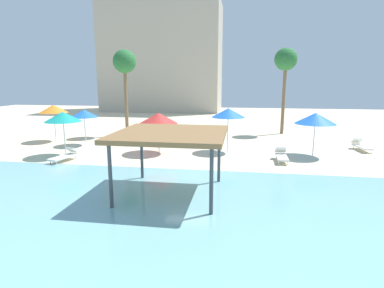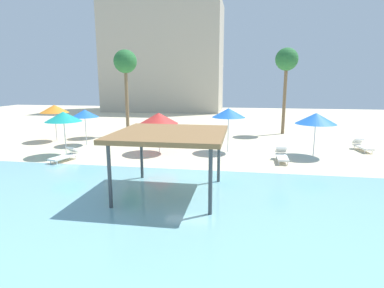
{
  "view_description": "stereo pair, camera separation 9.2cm",
  "coord_description": "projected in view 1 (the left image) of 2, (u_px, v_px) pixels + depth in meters",
  "views": [
    {
      "loc": [
        2.44,
        -14.15,
        4.62
      ],
      "look_at": [
        -0.1,
        2.0,
        1.3
      ],
      "focal_mm": 29.51,
      "sensor_mm": 36.0,
      "label": 1
    },
    {
      "loc": [
        2.53,
        -14.14,
        4.62
      ],
      "look_at": [
        -0.1,
        2.0,
        1.3
      ],
      "focal_mm": 29.51,
      "sensor_mm": 36.0,
      "label": 2
    }
  ],
  "objects": [
    {
      "name": "ground_plane",
      "position": [
        187.0,
        179.0,
        14.99
      ],
      "size": [
        80.0,
        80.0,
        0.0
      ],
      "primitive_type": "plane",
      "color": "beige"
    },
    {
      "name": "lagoon_water",
      "position": [
        159.0,
        229.0,
        9.91
      ],
      "size": [
        44.0,
        13.5,
        0.04
      ],
      "primitive_type": "cube",
      "color": "#7AB7C1",
      "rests_on": "ground"
    },
    {
      "name": "shade_pavilion",
      "position": [
        171.0,
        136.0,
        12.55
      ],
      "size": [
        4.34,
        4.34,
        2.61
      ],
      "color": "#42474C",
      "rests_on": "ground"
    },
    {
      "name": "beach_umbrella_blue_0",
      "position": [
        228.0,
        113.0,
        20.29
      ],
      "size": [
        2.16,
        2.16,
        2.85
      ],
      "color": "silver",
      "rests_on": "ground"
    },
    {
      "name": "beach_umbrella_red_1",
      "position": [
        158.0,
        118.0,
        20.03
      ],
      "size": [
        2.48,
        2.48,
        2.59
      ],
      "color": "silver",
      "rests_on": "ground"
    },
    {
      "name": "beach_umbrella_orange_3",
      "position": [
        53.0,
        109.0,
        23.87
      ],
      "size": [
        2.14,
        2.14,
        2.77
      ],
      "color": "silver",
      "rests_on": "ground"
    },
    {
      "name": "beach_umbrella_teal_4",
      "position": [
        63.0,
        117.0,
        19.21
      ],
      "size": [
        2.2,
        2.2,
        2.73
      ],
      "color": "silver",
      "rests_on": "ground"
    },
    {
      "name": "beach_umbrella_blue_6",
      "position": [
        315.0,
        118.0,
        19.17
      ],
      "size": [
        2.46,
        2.46,
        2.67
      ],
      "color": "silver",
      "rests_on": "ground"
    },
    {
      "name": "beach_umbrella_blue_7",
      "position": [
        84.0,
        114.0,
        22.49
      ],
      "size": [
        1.96,
        1.96,
        2.55
      ],
      "color": "silver",
      "rests_on": "ground"
    },
    {
      "name": "lounge_chair_0",
      "position": [
        361.0,
        145.0,
        21.09
      ],
      "size": [
        0.83,
        1.96,
        0.74
      ],
      "rotation": [
        0.0,
        0.0,
        -1.44
      ],
      "color": "white",
      "rests_on": "ground"
    },
    {
      "name": "lounge_chair_1",
      "position": [
        282.0,
        155.0,
        18.31
      ],
      "size": [
        0.62,
        1.9,
        0.74
      ],
      "rotation": [
        0.0,
        0.0,
        -1.58
      ],
      "color": "white",
      "rests_on": "ground"
    },
    {
      "name": "lounge_chair_2",
      "position": [
        65.0,
        155.0,
        18.29
      ],
      "size": [
        1.05,
        1.99,
        0.74
      ],
      "rotation": [
        0.0,
        0.0,
        -1.82
      ],
      "color": "white",
      "rests_on": "ground"
    },
    {
      "name": "palm_tree_0",
      "position": [
        286.0,
        62.0,
        26.5
      ],
      "size": [
        1.9,
        1.9,
        7.28
      ],
      "color": "brown",
      "rests_on": "ground"
    },
    {
      "name": "palm_tree_1",
      "position": [
        125.0,
        64.0,
        25.75
      ],
      "size": [
        1.9,
        1.9,
        7.07
      ],
      "color": "brown",
      "rests_on": "ground"
    },
    {
      "name": "hotel_block_0",
      "position": [
        163.0,
        58.0,
        47.55
      ],
      "size": [
        17.33,
        8.83,
        15.67
      ],
      "primitive_type": "cube",
      "color": "#B2A893",
      "rests_on": "ground"
    }
  ]
}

